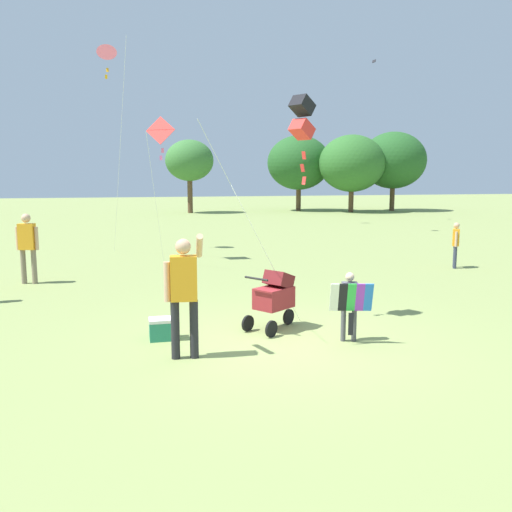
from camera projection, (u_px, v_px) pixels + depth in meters
The scene contains 11 objects.
ground_plane at pixel (284, 343), 8.63m from camera, with size 120.00×120.00×0.00m, color #849351.
treeline_distant at pixel (216, 162), 37.85m from camera, with size 40.84×6.70×5.82m.
child_with_butterfly_kite at pixel (350, 301), 8.63m from camera, with size 0.68×0.43×1.12m.
person_adult_flyer at pixel (184, 287), 7.79m from camera, with size 0.60×0.53×1.83m.
stroller at pixel (275, 295), 9.34m from camera, with size 1.05×0.90×1.03m.
kite_adult_black at pixel (302, 118), 9.50m from camera, with size 2.27×1.74×4.03m.
kite_orange_delta at pixel (107, 54), 18.19m from camera, with size 0.99×3.45×6.95m.
kite_green_novelty at pixel (160, 134), 16.32m from camera, with size 0.92×2.27×4.42m.
person_red_shirt at pixel (27, 243), 13.24m from camera, with size 0.54×0.31×1.72m.
person_sitting_far at pixel (456, 241), 15.53m from camera, with size 0.29×0.37×1.31m.
cooler_box at pixel (163, 329), 8.82m from camera, with size 0.45×0.33×0.35m.
Camera 1 is at (-2.32, -8.01, 2.64)m, focal length 38.19 mm.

